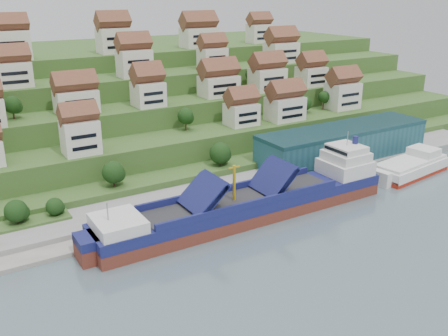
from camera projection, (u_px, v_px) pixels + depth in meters
ground at (235, 219)px, 123.42m from camera, size 300.00×300.00×0.00m
quay at (265, 181)px, 144.88m from camera, size 180.00×14.00×2.20m
hillside at (99, 101)px, 203.15m from camera, size 260.00×128.00×31.00m
hillside_village at (138, 80)px, 165.71m from camera, size 160.76×62.07×29.65m
hillside_trees at (140, 118)px, 151.56m from camera, size 143.13×62.01×31.07m
warehouse at (343, 142)px, 160.03m from camera, size 60.00×15.00×10.00m
flagpole at (271, 168)px, 137.98m from camera, size 1.28×0.16×8.00m
cargo_ship at (255, 204)px, 123.81m from camera, size 78.23×12.22×17.35m
second_ship at (411, 167)px, 152.29m from camera, size 28.17×13.46×7.86m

